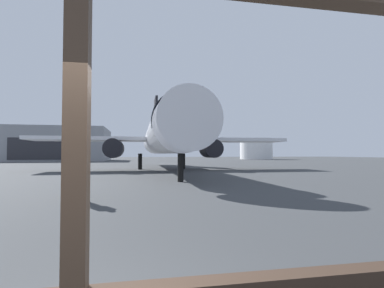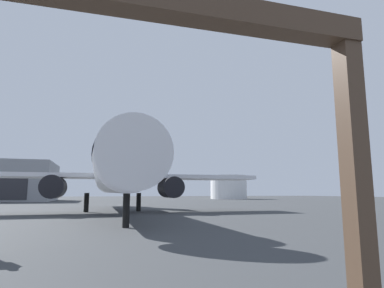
% 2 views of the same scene
% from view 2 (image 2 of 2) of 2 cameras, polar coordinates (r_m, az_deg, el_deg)
% --- Properties ---
extents(ground_plane, '(220.00, 220.00, 0.00)m').
position_cam_2_polar(ground_plane, '(42.61, -18.61, -10.50)').
color(ground_plane, '#383A3D').
extents(airplane, '(26.85, 32.63, 10.36)m').
position_cam_2_polar(airplane, '(30.02, -13.38, -4.97)').
color(airplane, silver).
rests_on(airplane, ground).
extents(fuel_storage_tank, '(9.99, 9.99, 6.46)m').
position_cam_2_polar(fuel_storage_tank, '(91.20, 6.45, -7.56)').
color(fuel_storage_tank, white).
rests_on(fuel_storage_tank, ground).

